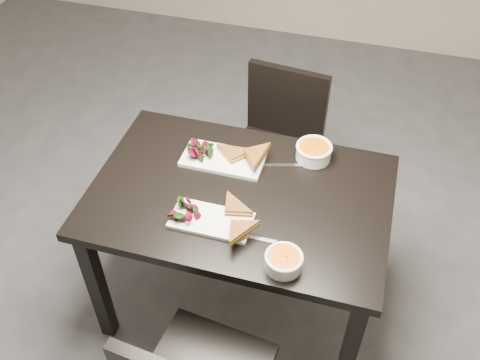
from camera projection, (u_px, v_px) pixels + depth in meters
The scene contains 13 objects.
ground at pixel (161, 253), 2.88m from camera, with size 5.00×5.00×0.00m, color #47474C.
table at pixel (240, 209), 2.23m from camera, with size 1.20×0.80×0.75m.
chair_far at pixel (278, 140), 2.81m from camera, with size 0.47×0.47×0.85m.
plate_near at pixel (211, 220), 2.04m from camera, with size 0.31×0.15×0.02m, color white.
sandwich_near at pixel (229, 215), 2.02m from camera, with size 0.15×0.12×0.05m, color #90561E, non-canonical shape.
salad_near at pixel (186, 210), 2.04m from camera, with size 0.10×0.09×0.04m, color black, non-canonical shape.
soup_bowl_near at pixel (284, 261), 1.87m from camera, with size 0.14×0.14×0.06m.
cutlery_near at pixel (253, 238), 1.99m from camera, with size 0.18×0.02×0.00m, color silver.
plate_far at pixel (223, 159), 2.29m from camera, with size 0.35×0.17×0.02m, color white.
sandwich_far at pixel (237, 158), 2.24m from camera, with size 0.17×0.13×0.06m, color #90561E, non-canonical shape.
salad_far at pixel (200, 149), 2.29m from camera, with size 0.11×0.10×0.05m, color black, non-canonical shape.
soup_bowl_far at pixel (314, 151), 2.28m from camera, with size 0.16×0.16×0.07m.
cutlery_far at pixel (283, 165), 2.27m from camera, with size 0.18×0.02×0.00m, color silver.
Camera 1 is at (0.90, -1.61, 2.29)m, focal length 40.35 mm.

